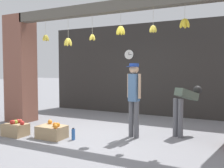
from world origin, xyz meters
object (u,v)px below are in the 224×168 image
Objects in this scene: fruit_crate_apples at (15,129)px; wall_clock at (129,55)px; worker_stooping at (185,103)px; water_bottle at (73,134)px; shopkeeper at (134,94)px; fruit_crate_oranges at (52,131)px.

wall_clock is at bearing 72.41° from fruit_crate_apples.
worker_stooping reaches higher than water_bottle.
fruit_crate_apples is at bearing -107.59° from wall_clock.
worker_stooping is 3.26m from wall_clock.
shopkeeper is 1.94m from fruit_crate_oranges.
fruit_crate_oranges is (-1.56, -0.84, -0.80)m from shopkeeper.
fruit_crate_apples is at bearing -167.22° from fruit_crate_oranges.
fruit_crate_oranges is 4.01m from wall_clock.
worker_stooping reaches higher than fruit_crate_oranges.
fruit_crate_apples is at bearing 36.19° from shopkeeper.
fruit_crate_oranges is 0.50m from water_bottle.
fruit_crate_oranges is at bearing -168.85° from water_bottle.
fruit_crate_oranges is at bearing -95.15° from wall_clock.
worker_stooping is at bearing 26.54° from fruit_crate_apples.
fruit_crate_apples is (-2.43, -1.04, -0.80)m from shopkeeper.
water_bottle is 3.93m from wall_clock.
worker_stooping is 3.32× the size of wall_clock.
shopkeeper is 6.42× the size of water_bottle.
worker_stooping is at bearing -132.97° from shopkeeper.
fruit_crate_apples is at bearing -125.76° from worker_stooping.
fruit_crate_apples is 2.08× the size of water_bottle.
shopkeeper is at bearing -118.24° from worker_stooping.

